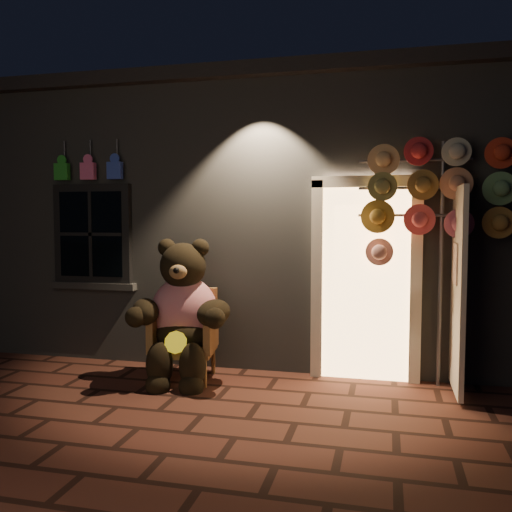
% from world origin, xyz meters
% --- Properties ---
extents(ground, '(60.00, 60.00, 0.00)m').
position_xyz_m(ground, '(0.00, 0.00, 0.00)').
color(ground, '#502A1E').
rests_on(ground, ground).
extents(shop_building, '(7.30, 5.95, 3.51)m').
position_xyz_m(shop_building, '(0.00, 3.99, 1.74)').
color(shop_building, slate).
rests_on(shop_building, ground).
extents(wicker_armchair, '(0.74, 0.69, 0.97)m').
position_xyz_m(wicker_armchair, '(-0.55, 1.03, 0.48)').
color(wicker_armchair, '#A57B40').
rests_on(wicker_armchair, ground).
extents(teddy_bear, '(1.15, 0.96, 1.59)m').
position_xyz_m(teddy_bear, '(-0.54, 0.91, 0.72)').
color(teddy_bear, red).
rests_on(teddy_bear, ground).
extents(hat_rack, '(1.51, 0.22, 2.54)m').
position_xyz_m(hat_rack, '(2.02, 1.28, 1.98)').
color(hat_rack, '#59595E').
rests_on(hat_rack, ground).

